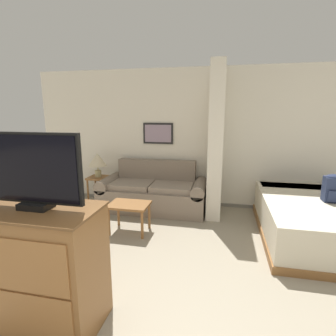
{
  "coord_description": "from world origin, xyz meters",
  "views": [
    {
      "loc": [
        0.26,
        -1.1,
        1.8
      ],
      "look_at": [
        -0.47,
        2.32,
        1.05
      ],
      "focal_mm": 28.0,
      "sensor_mm": 36.0,
      "label": 1
    }
  ],
  "objects_px": {
    "bed": "(316,220)",
    "table_lamp": "(97,160)",
    "couch": "(153,192)",
    "backpack": "(334,188)",
    "coffee_table": "(129,208)",
    "tv_dresser": "(43,268)",
    "tv": "(32,171)"
  },
  "relations": [
    {
      "from": "bed",
      "to": "table_lamp",
      "type": "bearing_deg",
      "value": 169.46
    },
    {
      "from": "couch",
      "to": "backpack",
      "type": "height_order",
      "value": "backpack"
    },
    {
      "from": "coffee_table",
      "to": "bed",
      "type": "distance_m",
      "value": 2.72
    },
    {
      "from": "coffee_table",
      "to": "table_lamp",
      "type": "distance_m",
      "value": 1.54
    },
    {
      "from": "table_lamp",
      "to": "tv_dresser",
      "type": "xyz_separation_m",
      "value": [
        0.94,
        -2.87,
        -0.36
      ]
    },
    {
      "from": "table_lamp",
      "to": "backpack",
      "type": "xyz_separation_m",
      "value": [
        3.9,
        -0.67,
        -0.12
      ]
    },
    {
      "from": "table_lamp",
      "to": "bed",
      "type": "xyz_separation_m",
      "value": [
        3.71,
        -0.69,
        -0.6
      ]
    },
    {
      "from": "coffee_table",
      "to": "backpack",
      "type": "relative_size",
      "value": 1.51
    },
    {
      "from": "tv",
      "to": "backpack",
      "type": "xyz_separation_m",
      "value": [
        2.97,
        2.21,
        -0.59
      ]
    },
    {
      "from": "coffee_table",
      "to": "tv",
      "type": "distance_m",
      "value": 2.07
    },
    {
      "from": "couch",
      "to": "coffee_table",
      "type": "relative_size",
      "value": 3.31
    },
    {
      "from": "couch",
      "to": "coffee_table",
      "type": "distance_m",
      "value": 1.02
    },
    {
      "from": "tv_dresser",
      "to": "table_lamp",
      "type": "bearing_deg",
      "value": 108.07
    },
    {
      "from": "couch",
      "to": "table_lamp",
      "type": "height_order",
      "value": "table_lamp"
    },
    {
      "from": "coffee_table",
      "to": "table_lamp",
      "type": "height_order",
      "value": "table_lamp"
    },
    {
      "from": "table_lamp",
      "to": "tv_dresser",
      "type": "relative_size",
      "value": 0.45
    },
    {
      "from": "coffee_table",
      "to": "backpack",
      "type": "height_order",
      "value": "backpack"
    },
    {
      "from": "coffee_table",
      "to": "backpack",
      "type": "xyz_separation_m",
      "value": [
        2.88,
        0.38,
        0.38
      ]
    },
    {
      "from": "backpack",
      "to": "tv",
      "type": "bearing_deg",
      "value": -143.36
    },
    {
      "from": "coffee_table",
      "to": "tv_dresser",
      "type": "height_order",
      "value": "tv_dresser"
    },
    {
      "from": "coffee_table",
      "to": "bed",
      "type": "xyz_separation_m",
      "value": [
        2.69,
        0.36,
        -0.1
      ]
    },
    {
      "from": "table_lamp",
      "to": "bed",
      "type": "bearing_deg",
      "value": -10.54
    },
    {
      "from": "coffee_table",
      "to": "table_lamp",
      "type": "relative_size",
      "value": 1.27
    },
    {
      "from": "table_lamp",
      "to": "couch",
      "type": "bearing_deg",
      "value": -1.44
    },
    {
      "from": "table_lamp",
      "to": "bed",
      "type": "height_order",
      "value": "table_lamp"
    },
    {
      "from": "tv_dresser",
      "to": "coffee_table",
      "type": "bearing_deg",
      "value": 87.43
    },
    {
      "from": "tv_dresser",
      "to": "backpack",
      "type": "distance_m",
      "value": 3.71
    },
    {
      "from": "tv_dresser",
      "to": "tv",
      "type": "distance_m",
      "value": 0.83
    },
    {
      "from": "tv",
      "to": "bed",
      "type": "xyz_separation_m",
      "value": [
        2.78,
        2.18,
        -1.07
      ]
    },
    {
      "from": "couch",
      "to": "tv",
      "type": "relative_size",
      "value": 2.37
    },
    {
      "from": "couch",
      "to": "tv_dresser",
      "type": "xyz_separation_m",
      "value": [
        -0.18,
        -2.85,
        0.2
      ]
    },
    {
      "from": "tv",
      "to": "backpack",
      "type": "distance_m",
      "value": 3.74
    }
  ]
}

